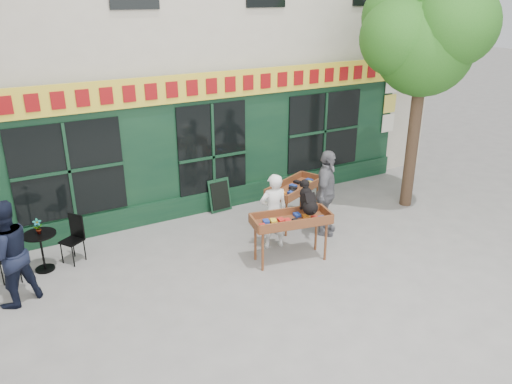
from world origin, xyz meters
TOP-DOWN VIEW (x-y plane):
  - ground at (0.00, 0.00)m, footprint 80.00×80.00m
  - street_tree at (4.34, 0.36)m, footprint 3.05×2.90m
  - book_cart_center at (0.27, -0.64)m, footprint 1.59×0.89m
  - dog at (0.62, -0.69)m, footprint 0.45×0.65m
  - woman at (0.27, 0.01)m, footprint 0.64×0.48m
  - book_cart_right at (1.26, 0.75)m, footprint 1.62×1.18m
  - man_right at (1.56, -0.00)m, footprint 1.11×1.10m
  - bistro_table at (-4.02, 1.31)m, footprint 0.60×0.60m
  - bistro_chair_left at (-4.65, 1.23)m, footprint 0.43×0.42m
  - bistro_chair_right at (-3.39, 1.41)m, footprint 0.50×0.50m
  - potted_plant at (-4.02, 1.31)m, footprint 0.16×0.12m
  - man_left at (-4.60, 0.41)m, footprint 1.12×1.01m
  - chalkboard at (0.09, 2.19)m, footprint 0.57×0.23m

SIDE VIEW (x-z plane):
  - ground at x=0.00m, z-range 0.00..0.00m
  - chalkboard at x=0.09m, z-range 0.01..0.79m
  - bistro_table at x=-4.02m, z-range 0.16..0.92m
  - bistro_chair_left at x=-4.65m, z-range 0.08..1.03m
  - bistro_chair_right at x=-3.39m, z-range 0.08..1.03m
  - woman at x=0.27m, z-range 0.00..1.59m
  - book_cart_center at x=0.27m, z-range 0.33..1.32m
  - book_cart_right at x=1.26m, z-range 0.33..1.32m
  - potted_plant at x=-4.02m, z-range 0.77..1.06m
  - man_left at x=-4.60m, z-range 0.00..1.87m
  - man_right at x=1.56m, z-range 0.00..1.88m
  - dog at x=0.62m, z-range 0.99..1.59m
  - street_tree at x=4.34m, z-range 1.31..6.91m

